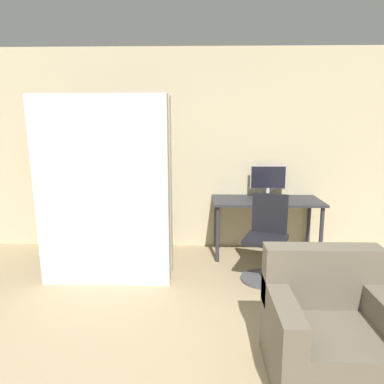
% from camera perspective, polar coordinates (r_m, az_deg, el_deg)
% --- Properties ---
extents(wall_back, '(8.00, 0.06, 2.70)m').
position_cam_1_polar(wall_back, '(5.16, -3.76, 6.35)').
color(wall_back, '#C6B793').
rests_on(wall_back, ground).
extents(desk, '(1.40, 0.67, 0.74)m').
position_cam_1_polar(desk, '(4.96, 11.25, -2.16)').
color(desk, '#2D2D33').
rests_on(desk, ground).
extents(monitor, '(0.47, 0.25, 0.42)m').
position_cam_1_polar(monitor, '(5.09, 11.52, 1.75)').
color(monitor, '#B7B7BC').
rests_on(monitor, desk).
extents(office_chair, '(0.56, 0.56, 0.95)m').
position_cam_1_polar(office_chair, '(4.27, 11.25, -7.98)').
color(office_chair, '#4C4C51').
rests_on(office_chair, ground).
extents(bookshelf, '(0.64, 0.31, 1.81)m').
position_cam_1_polar(bookshelf, '(5.29, -15.95, 1.43)').
color(bookshelf, '#2D2319').
rests_on(bookshelf, ground).
extents(mattress_near, '(1.39, 0.29, 2.02)m').
position_cam_1_polar(mattress_near, '(4.01, -13.36, -0.10)').
color(mattress_near, silver).
rests_on(mattress_near, ground).
extents(mattress_far, '(1.39, 0.28, 2.02)m').
position_cam_1_polar(mattress_far, '(4.29, -12.38, 0.62)').
color(mattress_far, silver).
rests_on(mattress_far, ground).
extents(armchair, '(0.85, 0.80, 0.85)m').
position_cam_1_polar(armchair, '(2.91, 20.25, -19.29)').
color(armchair, '#665B4C').
rests_on(armchair, ground).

